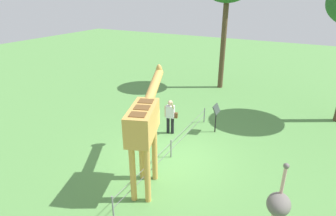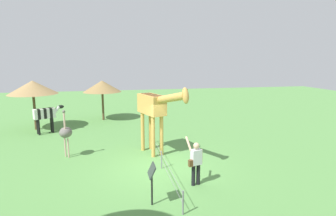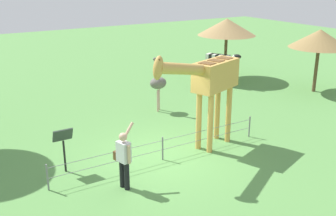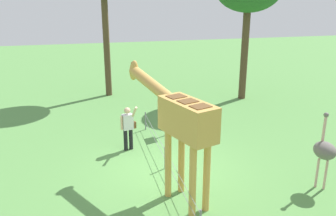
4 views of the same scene
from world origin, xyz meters
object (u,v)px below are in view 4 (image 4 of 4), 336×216
ostrich (325,151)px  info_sign (169,112)px  giraffe (180,120)px  visitor (128,126)px

ostrich → info_sign: size_ratio=1.70×
giraffe → visitor: bearing=15.1°
visitor → info_sign: 2.03m
info_sign → giraffe: bearing=169.8°
visitor → ostrich: bearing=-128.2°
visitor → info_sign: size_ratio=1.31×
ostrich → info_sign: (4.98, 3.25, -0.23)m
giraffe → visitor: (3.44, 0.93, -1.36)m
visitor → ostrich: (-3.93, -4.99, 0.27)m
giraffe → ostrich: (-0.49, -4.06, -1.09)m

